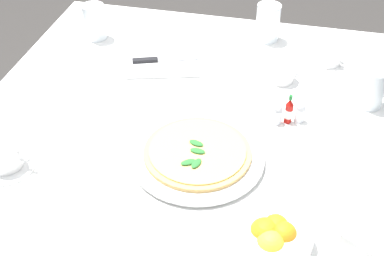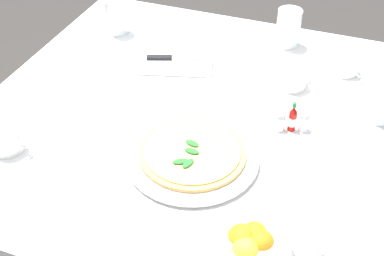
# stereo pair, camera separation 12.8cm
# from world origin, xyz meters

# --- Properties ---
(dining_table) EXTENTS (1.11, 1.11, 0.72)m
(dining_table) POSITION_xyz_m (0.00, 0.00, 0.60)
(dining_table) COLOR white
(dining_table) RESTS_ON ground_plane
(pizza_plate) EXTENTS (0.32, 0.32, 0.02)m
(pizza_plate) POSITION_xyz_m (0.07, -0.18, 0.74)
(pizza_plate) COLOR white
(pizza_plate) RESTS_ON dining_table
(pizza) EXTENTS (0.25, 0.25, 0.02)m
(pizza) POSITION_xyz_m (0.07, -0.18, 0.75)
(pizza) COLOR #DBAD60
(pizza) RESTS_ON pizza_plate
(coffee_cup_center_back) EXTENTS (0.13, 0.13, 0.07)m
(coffee_cup_center_back) POSITION_xyz_m (-0.36, -0.30, 0.76)
(coffee_cup_center_back) COLOR white
(coffee_cup_center_back) RESTS_ON dining_table
(coffee_cup_near_right) EXTENTS (0.13, 0.13, 0.06)m
(coffee_cup_near_right) POSITION_xyz_m (0.36, 0.32, 0.75)
(coffee_cup_near_right) COLOR white
(coffee_cup_near_right) RESTS_ON dining_table
(coffee_cup_far_right) EXTENTS (0.13, 0.13, 0.06)m
(coffee_cup_far_right) POSITION_xyz_m (0.23, 0.20, 0.75)
(coffee_cup_far_right) COLOR white
(coffee_cup_far_right) RESTS_ON dining_table
(water_glass_far_left) EXTENTS (0.08, 0.08, 0.12)m
(water_glass_far_left) POSITION_xyz_m (0.16, 0.43, 0.78)
(water_glass_far_left) COLOR white
(water_glass_far_left) RESTS_ON dining_table
(water_glass_back_corner) EXTENTS (0.07, 0.07, 0.11)m
(water_glass_back_corner) POSITION_xyz_m (0.47, 0.14, 0.77)
(water_glass_back_corner) COLOR white
(water_glass_back_corner) RESTS_ON dining_table
(water_glass_near_left) EXTENTS (0.07, 0.07, 0.11)m
(water_glass_near_left) POSITION_xyz_m (-0.38, 0.32, 0.78)
(water_glass_near_left) COLOR white
(water_glass_near_left) RESTS_ON dining_table
(napkin_folded) EXTENTS (0.25, 0.19, 0.02)m
(napkin_folded) POSITION_xyz_m (-0.13, 0.20, 0.73)
(napkin_folded) COLOR white
(napkin_folded) RESTS_ON dining_table
(dinner_knife) EXTENTS (0.19, 0.08, 0.01)m
(dinner_knife) POSITION_xyz_m (-0.12, 0.20, 0.75)
(dinner_knife) COLOR silver
(dinner_knife) RESTS_ON napkin_folded
(citrus_bowl) EXTENTS (0.15, 0.15, 0.07)m
(citrus_bowl) POSITION_xyz_m (0.27, -0.39, 0.75)
(citrus_bowl) COLOR white
(citrus_bowl) RESTS_ON dining_table
(hot_sauce_bottle) EXTENTS (0.02, 0.02, 0.08)m
(hot_sauce_bottle) POSITION_xyz_m (0.26, 0.02, 0.76)
(hot_sauce_bottle) COLOR #B7140F
(hot_sauce_bottle) RESTS_ON dining_table
(salt_shaker) EXTENTS (0.03, 0.03, 0.06)m
(salt_shaker) POSITION_xyz_m (0.29, 0.03, 0.75)
(salt_shaker) COLOR white
(salt_shaker) RESTS_ON dining_table
(pepper_shaker) EXTENTS (0.03, 0.03, 0.06)m
(pepper_shaker) POSITION_xyz_m (0.23, 0.01, 0.75)
(pepper_shaker) COLOR white
(pepper_shaker) RESTS_ON dining_table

